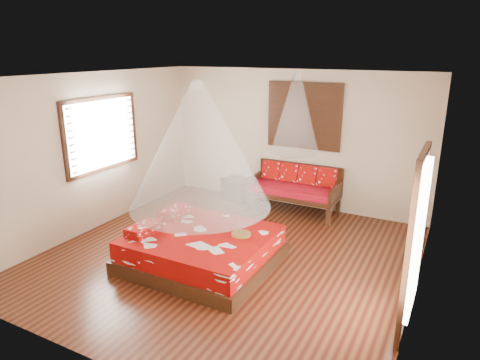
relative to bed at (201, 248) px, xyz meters
name	(u,v)px	position (x,y,z in m)	size (l,w,h in m)	color
room	(228,172)	(0.25, 0.40, 1.15)	(5.54, 5.54, 2.84)	#33120B
bed	(201,248)	(0.00, 0.00, 0.00)	(2.11, 1.91, 0.64)	black
daybed	(295,187)	(0.47, 2.78, 0.27)	(1.78, 0.79, 0.94)	black
storage_chest	(238,189)	(-0.87, 2.85, -0.01)	(0.79, 0.67, 0.47)	black
shutter_panel	(304,116)	(0.47, 3.12, 1.65)	(1.52, 0.06, 1.32)	black
window_left	(102,134)	(-2.46, 0.60, 1.45)	(0.10, 1.74, 1.34)	black
glazed_door	(412,244)	(2.97, -0.20, 0.82)	(0.08, 1.02, 2.16)	black
wine_tray	(241,231)	(0.57, 0.23, 0.31)	(0.30, 0.30, 0.24)	brown
mosquito_net_main	(199,146)	(0.02, 0.00, 1.60)	(2.07, 2.07, 1.80)	white
mosquito_net_daybed	(296,114)	(0.47, 2.65, 1.75)	(0.92, 0.92, 1.50)	white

